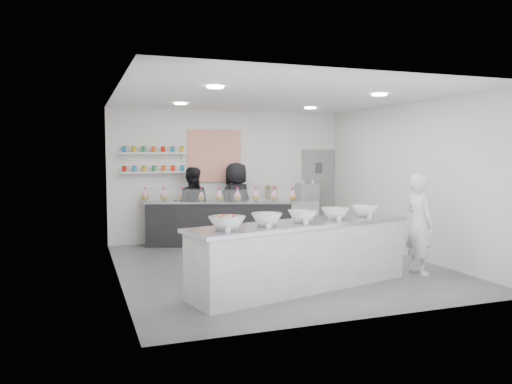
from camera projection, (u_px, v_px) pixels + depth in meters
floor at (277, 266)px, 8.93m from camera, size 6.00×6.00×0.00m
ceiling at (278, 97)px, 8.69m from camera, size 6.00×6.00×0.00m
back_wall at (229, 175)px, 11.63m from camera, size 5.50×0.00×5.50m
left_wall at (117, 186)px, 7.89m from camera, size 0.00×6.00×6.00m
right_wall at (408, 180)px, 9.74m from camera, size 0.00×6.00×6.00m
back_door at (318, 192)px, 12.41m from camera, size 0.88×0.04×2.10m
pattern_panel at (215, 156)px, 11.45m from camera, size 1.25×0.03×1.20m
jar_shelf_lower at (154, 172)px, 10.94m from camera, size 1.45×0.22×0.04m
jar_shelf_upper at (154, 153)px, 10.90m from camera, size 1.45×0.22×0.04m
preserve_jars at (154, 159)px, 10.90m from camera, size 1.45×0.10×0.56m
downlight_0 at (215, 87)px, 7.29m from camera, size 0.24×0.24×0.02m
downlight_1 at (379, 95)px, 8.23m from camera, size 0.24×0.24×0.02m
downlight_2 at (181, 104)px, 9.73m from camera, size 0.24×0.24×0.02m
downlight_3 at (310, 108)px, 10.67m from camera, size 0.24×0.24×0.02m
prep_counter at (302, 255)px, 7.45m from camera, size 3.75×1.68×1.00m
back_bar at (219, 223)px, 10.88m from camera, size 3.18×1.61×0.98m
sneeze_guard at (218, 196)px, 10.55m from camera, size 2.94×1.06×0.27m
espresso_ledge at (293, 218)px, 12.02m from camera, size 1.20×0.38×0.89m
espresso_machine at (308, 192)px, 12.10m from camera, size 0.49×0.34×0.38m
cup_stacks at (272, 193)px, 11.79m from camera, size 0.26×0.24×0.35m
prep_bowls at (303, 216)px, 7.40m from camera, size 3.08×1.25×0.18m
label_cards at (310, 225)px, 6.87m from camera, size 2.66×0.04×0.07m
cookie_bags at (219, 194)px, 10.83m from camera, size 3.23×1.29×0.29m
woman_prep at (419, 224)px, 8.31m from camera, size 0.40×0.61×1.68m
staff_left at (192, 206)px, 10.97m from camera, size 0.99×0.87×1.71m
staff_right at (236, 202)px, 11.31m from camera, size 1.04×0.88×1.81m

